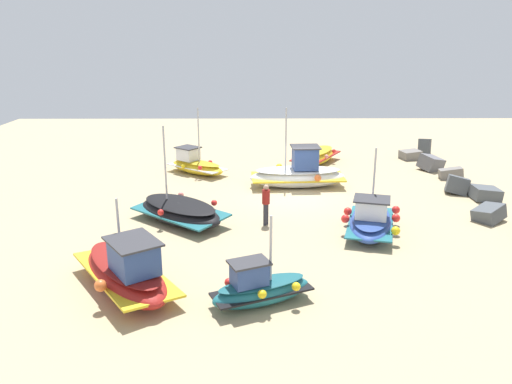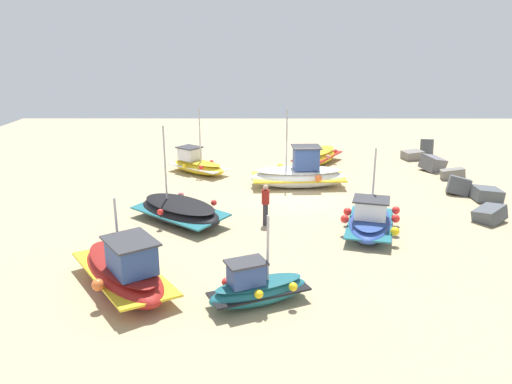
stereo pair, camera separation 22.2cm
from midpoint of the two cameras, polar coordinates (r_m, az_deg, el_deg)
ground_plane at (r=24.45m, az=4.79°, el=-0.53°), size 48.25×48.25×0.00m
fishing_boat_0 at (r=21.17m, az=-8.41°, el=-2.17°), size 4.26×4.58×4.08m
fishing_boat_1 at (r=20.34m, az=13.21°, el=-3.21°), size 4.25×2.72×3.29m
fishing_boat_2 at (r=28.64m, az=-6.52°, el=3.13°), size 3.32×3.74×3.78m
fishing_boat_3 at (r=25.90m, az=5.24°, el=2.05°), size 2.24×5.03×4.14m
fishing_boat_4 at (r=15.97m, az=-14.39°, el=-8.65°), size 4.89×4.19×2.93m
fishing_boat_5 at (r=30.89m, az=7.23°, el=4.08°), size 4.35×3.49×0.90m
fishing_boat_6 at (r=14.74m, az=0.57°, el=-10.92°), size 2.14×3.20×2.70m
person_walking at (r=20.48m, az=1.40°, el=-1.12°), size 0.32×0.32×1.72m
breakwater_rocks at (r=25.51m, az=24.87°, el=-0.38°), size 20.32×2.87×1.34m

